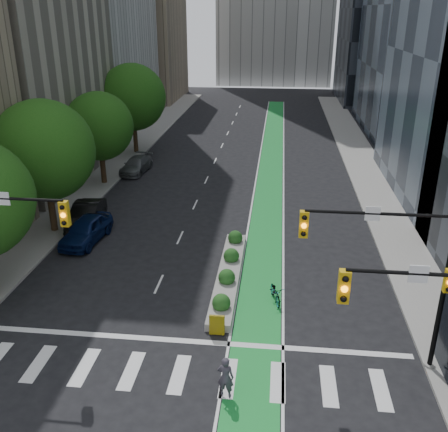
% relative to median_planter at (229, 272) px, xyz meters
% --- Properties ---
extents(ground, '(160.00, 160.00, 0.00)m').
position_rel_median_planter_xyz_m(ground, '(-1.20, -7.04, -0.37)').
color(ground, black).
rests_on(ground, ground).
extents(sidewalk_left, '(3.60, 90.00, 0.15)m').
position_rel_median_planter_xyz_m(sidewalk_left, '(-13.00, 17.96, -0.30)').
color(sidewalk_left, gray).
rests_on(sidewalk_left, ground).
extents(sidewalk_right, '(3.60, 90.00, 0.15)m').
position_rel_median_planter_xyz_m(sidewalk_right, '(10.60, 17.96, -0.30)').
color(sidewalk_right, gray).
rests_on(sidewalk_right, ground).
extents(bike_lane_paint, '(2.20, 70.00, 0.01)m').
position_rel_median_planter_xyz_m(bike_lane_paint, '(1.80, 22.96, -0.37)').
color(bike_lane_paint, '#1A8F35').
rests_on(bike_lane_paint, ground).
extents(building_tan_far, '(14.00, 16.00, 26.00)m').
position_rel_median_planter_xyz_m(building_tan_far, '(-21.20, 58.96, 12.63)').
color(building_tan_far, tan).
rests_on(building_tan_far, ground).
extents(building_dark_end, '(14.00, 18.00, 28.00)m').
position_rel_median_planter_xyz_m(building_dark_end, '(18.80, 60.96, 13.63)').
color(building_dark_end, black).
rests_on(building_dark_end, ground).
extents(tree_mid, '(6.40, 6.40, 8.78)m').
position_rel_median_planter_xyz_m(tree_mid, '(-12.20, 4.96, 5.20)').
color(tree_mid, black).
rests_on(tree_mid, ground).
extents(tree_midfar, '(5.60, 5.60, 7.76)m').
position_rel_median_planter_xyz_m(tree_midfar, '(-12.20, 14.96, 4.57)').
color(tree_midfar, black).
rests_on(tree_midfar, ground).
extents(tree_far, '(6.60, 6.60, 9.00)m').
position_rel_median_planter_xyz_m(tree_far, '(-12.20, 24.96, 5.32)').
color(tree_far, black).
rests_on(tree_far, ground).
extents(signal_right, '(5.82, 0.51, 7.20)m').
position_rel_median_planter_xyz_m(signal_right, '(7.47, -6.57, 4.43)').
color(signal_right, black).
rests_on(signal_right, ground).
extents(median_planter, '(1.20, 10.26, 1.10)m').
position_rel_median_planter_xyz_m(median_planter, '(0.00, 0.00, 0.00)').
color(median_planter, gray).
rests_on(median_planter, ground).
extents(bicycle, '(1.07, 1.92, 0.96)m').
position_rel_median_planter_xyz_m(bicycle, '(2.60, -2.03, 0.11)').
color(bicycle, gray).
rests_on(bicycle, ground).
extents(cyclist, '(0.70, 0.51, 1.77)m').
position_rel_median_planter_xyz_m(cyclist, '(0.80, -9.03, 0.51)').
color(cyclist, '#3B3641').
rests_on(cyclist, ground).
extents(parked_car_left_near, '(2.41, 4.96, 1.63)m').
position_rel_median_planter_xyz_m(parked_car_left_near, '(-9.49, 3.74, 0.44)').
color(parked_car_left_near, '#0B1943').
rests_on(parked_car_left_near, ground).
extents(parked_car_left_mid, '(2.22, 5.09, 1.63)m').
position_rel_median_planter_xyz_m(parked_car_left_mid, '(-10.37, 6.07, 0.44)').
color(parked_car_left_mid, black).
rests_on(parked_car_left_mid, ground).
extents(parked_car_left_far, '(2.33, 4.86, 1.37)m').
position_rel_median_planter_xyz_m(parked_car_left_far, '(-10.37, 18.50, 0.31)').
color(parked_car_left_far, '#585B5D').
rests_on(parked_car_left_far, ground).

